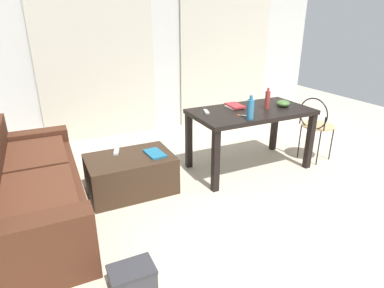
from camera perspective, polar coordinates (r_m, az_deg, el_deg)
The scene contains 16 objects.
ground_plane at distance 3.75m, azimuth 8.75°, elevation -6.88°, with size 9.05×9.05×0.00m, color beige.
wall_back at distance 5.34m, azimuth -4.83°, elevation 17.05°, with size 5.63×0.10×2.69m, color silver.
curtains at distance 5.28m, azimuth -4.40°, elevation 14.45°, with size 3.85×0.03×2.22m.
couch at distance 3.32m, azimuth -27.04°, elevation -7.28°, with size 0.84×2.09×0.77m.
coffee_table at distance 3.53m, azimuth -10.75°, elevation -5.20°, with size 0.89×0.60×0.40m.
craft_table at distance 3.91m, azimuth 10.34°, elevation 4.57°, with size 1.42×0.76×0.75m.
wire_chair at distance 4.38m, azimuth 20.98°, elevation 3.71°, with size 0.41×0.43×0.85m.
bottle_near at distance 3.94m, azimuth 13.19°, elevation 7.65°, with size 0.06×0.06×0.25m.
bottle_far at distance 3.48m, azimuth 10.28°, elevation 6.07°, with size 0.08×0.08×0.26m.
bowl at distance 4.10m, azimuth 15.83°, elevation 6.91°, with size 0.16×0.16×0.08m, color #477033.
book_stack at distance 3.95m, azimuth 7.60°, elevation 6.69°, with size 0.19×0.27×0.03m.
tv_remote_on_table at distance 3.71m, azimuth 2.54°, elevation 5.74°, with size 0.04×0.16×0.02m, color #B7B7B2.
scissors at distance 3.63m, azimuth 8.73°, elevation 5.04°, with size 0.10×0.11×0.00m.
tv_remote_primary at distance 3.57m, azimuth -13.22°, elevation -1.34°, with size 0.05×0.15×0.02m, color #B7B7B2.
magazine at distance 3.46m, azimuth -6.61°, elevation -1.67°, with size 0.16×0.28×0.02m, color #1E668C.
shoebox at distance 2.48m, azimuth -10.54°, elevation -22.11°, with size 0.32×0.22×0.16m.
Camera 1 is at (-1.92, -1.19, 1.78)m, focal length 30.17 mm.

